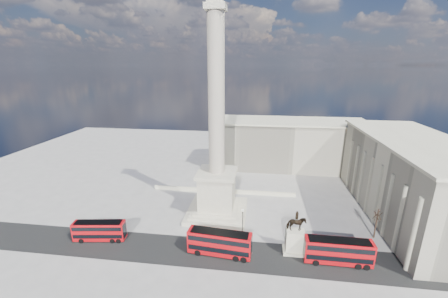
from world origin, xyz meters
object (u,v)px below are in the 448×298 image
pedestrian_crossing (290,243)px  nelsons_column (217,163)px  red_bus_c (338,251)px  equestrian_statue (295,238)px  pedestrian_standing (357,246)px  red_bus_b (220,243)px  victorian_lamp (243,220)px  pedestrian_walking (319,240)px  red_bus_a (100,231)px

pedestrian_crossing → nelsons_column: bearing=9.2°
red_bus_c → equestrian_statue: bearing=164.6°
pedestrian_standing → equestrian_statue: bearing=-5.3°
red_bus_c → nelsons_column: bearing=149.2°
red_bus_c → pedestrian_standing: 6.46m
red_bus_b → pedestrian_standing: (26.14, 4.58, -1.63)m
pedestrian_standing → nelsons_column: bearing=-35.0°
victorian_lamp → pedestrian_crossing: victorian_lamp is taller
pedestrian_crossing → victorian_lamp: bearing=25.3°
equestrian_statue → pedestrian_crossing: size_ratio=4.91×
equestrian_statue → pedestrian_walking: (5.36, 3.37, -2.34)m
victorian_lamp → pedestrian_walking: (15.62, -1.23, -2.70)m
red_bus_b → pedestrian_standing: size_ratio=6.60×
red_bus_c → victorian_lamp: (-17.70, 6.71, 0.94)m
red_bus_a → pedestrian_standing: (51.15, 3.25, -1.27)m
pedestrian_walking → nelsons_column: bearing=162.4°
red_bus_c → equestrian_statue: size_ratio=1.34×
red_bus_b → red_bus_c: size_ratio=1.03×
victorian_lamp → pedestrian_walking: bearing=-4.5°
pedestrian_crossing → pedestrian_walking: bearing=-116.7°
equestrian_statue → pedestrian_crossing: (-0.64, 1.30, -2.19)m
red_bus_a → pedestrian_standing: bearing=-3.8°
pedestrian_standing → pedestrian_crossing: bearing=-11.5°
equestrian_statue → pedestrian_crossing: equestrian_statue is taller
red_bus_b → victorian_lamp: 8.11m
red_bus_c → pedestrian_walking: bearing=111.2°
nelsons_column → victorian_lamp: nelsons_column is taller
red_bus_a → red_bus_c: size_ratio=0.89×
pedestrian_crossing → pedestrian_standing: bearing=-132.5°
nelsons_column → pedestrian_standing: bearing=-20.2°
victorian_lamp → pedestrian_standing: 22.67m
pedestrian_crossing → red_bus_a: bearing=47.9°
red_bus_b → victorian_lamp: bearing=67.7°
equestrian_statue → pedestrian_crossing: bearing=116.2°
red_bus_a → pedestrian_crossing: bearing=-3.8°
nelsons_column → red_bus_b: bearing=-79.2°
pedestrian_walking → pedestrian_standing: bearing=-6.0°
pedestrian_standing → red_bus_a: bearing=-11.2°
red_bus_b → equestrian_statue: equestrian_statue is taller
victorian_lamp → pedestrian_standing: victorian_lamp is taller
nelsons_column → pedestrian_standing: 33.17m
red_bus_b → pedestrian_crossing: red_bus_b is taller
victorian_lamp → equestrian_statue: equestrian_statue is taller
victorian_lamp → pedestrian_walking: victorian_lamp is taller
victorian_lamp → equestrian_statue: bearing=-24.1°
red_bus_c → red_bus_a: bearing=179.4°
red_bus_c → pedestrian_crossing: 8.91m
nelsons_column → victorian_lamp: size_ratio=8.50×
pedestrian_walking → pedestrian_crossing: bearing=-155.8°
red_bus_a → pedestrian_walking: size_ratio=6.99×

